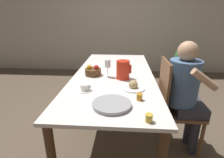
{
  "coord_description": "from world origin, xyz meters",
  "views": [
    {
      "loc": [
        0.12,
        -2.03,
        1.42
      ],
      "look_at": [
        0.0,
        -0.32,
        0.79
      ],
      "focal_mm": 28.0,
      "sensor_mm": 36.0,
      "label": 1
    }
  ],
  "objects_px": {
    "red_pitcher": "(123,70)",
    "chair_person_side": "(173,105)",
    "jam_jar_amber": "(149,118)",
    "potted_plant": "(183,60)",
    "wine_glass_water": "(108,64)",
    "bread_plate": "(133,86)",
    "person_seated": "(186,90)",
    "fruit_bowl": "(93,71)",
    "jam_jar_red": "(139,97)",
    "serving_tray": "(112,104)",
    "teacup_near_person": "(85,88)"
  },
  "relations": [
    {
      "from": "jam_jar_amber",
      "to": "potted_plant",
      "type": "distance_m",
      "value": 3.17
    },
    {
      "from": "fruit_bowl",
      "to": "potted_plant",
      "type": "height_order",
      "value": "fruit_bowl"
    },
    {
      "from": "red_pitcher",
      "to": "jam_jar_amber",
      "type": "distance_m",
      "value": 0.86
    },
    {
      "from": "person_seated",
      "to": "jam_jar_red",
      "type": "height_order",
      "value": "person_seated"
    },
    {
      "from": "jam_jar_red",
      "to": "chair_person_side",
      "type": "bearing_deg",
      "value": 40.53
    },
    {
      "from": "jam_jar_red",
      "to": "person_seated",
      "type": "bearing_deg",
      "value": 32.51
    },
    {
      "from": "chair_person_side",
      "to": "red_pitcher",
      "type": "bearing_deg",
      "value": -108.79
    },
    {
      "from": "jam_jar_red",
      "to": "fruit_bowl",
      "type": "height_order",
      "value": "fruit_bowl"
    },
    {
      "from": "wine_glass_water",
      "to": "potted_plant",
      "type": "relative_size",
      "value": 0.28
    },
    {
      "from": "person_seated",
      "to": "red_pitcher",
      "type": "relative_size",
      "value": 5.79
    },
    {
      "from": "chair_person_side",
      "to": "jam_jar_red",
      "type": "relative_size",
      "value": 18.01
    },
    {
      "from": "chair_person_side",
      "to": "jam_jar_amber",
      "type": "relative_size",
      "value": 18.01
    },
    {
      "from": "red_pitcher",
      "to": "potted_plant",
      "type": "relative_size",
      "value": 0.29
    },
    {
      "from": "jam_jar_amber",
      "to": "wine_glass_water",
      "type": "bearing_deg",
      "value": 112.16
    },
    {
      "from": "wine_glass_water",
      "to": "jam_jar_red",
      "type": "bearing_deg",
      "value": -60.4
    },
    {
      "from": "red_pitcher",
      "to": "jam_jar_amber",
      "type": "height_order",
      "value": "red_pitcher"
    },
    {
      "from": "person_seated",
      "to": "teacup_near_person",
      "type": "relative_size",
      "value": 8.31
    },
    {
      "from": "chair_person_side",
      "to": "bread_plate",
      "type": "distance_m",
      "value": 0.51
    },
    {
      "from": "chair_person_side",
      "to": "wine_glass_water",
      "type": "height_order",
      "value": "chair_person_side"
    },
    {
      "from": "bread_plate",
      "to": "jam_jar_red",
      "type": "height_order",
      "value": "bread_plate"
    },
    {
      "from": "fruit_bowl",
      "to": "wine_glass_water",
      "type": "bearing_deg",
      "value": -14.85
    },
    {
      "from": "fruit_bowl",
      "to": "chair_person_side",
      "type": "bearing_deg",
      "value": -17.34
    },
    {
      "from": "wine_glass_water",
      "to": "serving_tray",
      "type": "relative_size",
      "value": 0.65
    },
    {
      "from": "serving_tray",
      "to": "fruit_bowl",
      "type": "relative_size",
      "value": 1.65
    },
    {
      "from": "wine_glass_water",
      "to": "jam_jar_amber",
      "type": "xyz_separation_m",
      "value": [
        0.36,
        -0.89,
        -0.12
      ]
    },
    {
      "from": "person_seated",
      "to": "bread_plate",
      "type": "height_order",
      "value": "person_seated"
    },
    {
      "from": "jam_jar_amber",
      "to": "serving_tray",
      "type": "bearing_deg",
      "value": 143.35
    },
    {
      "from": "wine_glass_water",
      "to": "bread_plate",
      "type": "distance_m",
      "value": 0.45
    },
    {
      "from": "jam_jar_amber",
      "to": "jam_jar_red",
      "type": "distance_m",
      "value": 0.32
    },
    {
      "from": "red_pitcher",
      "to": "wine_glass_water",
      "type": "height_order",
      "value": "red_pitcher"
    },
    {
      "from": "fruit_bowl",
      "to": "potted_plant",
      "type": "xyz_separation_m",
      "value": [
        1.71,
        2.0,
        -0.33
      ]
    },
    {
      "from": "red_pitcher",
      "to": "potted_plant",
      "type": "distance_m",
      "value": 2.52
    },
    {
      "from": "chair_person_side",
      "to": "wine_glass_water",
      "type": "xyz_separation_m",
      "value": [
        -0.72,
        0.23,
        0.37
      ]
    },
    {
      "from": "chair_person_side",
      "to": "potted_plant",
      "type": "bearing_deg",
      "value": 160.35
    },
    {
      "from": "red_pitcher",
      "to": "bread_plate",
      "type": "distance_m",
      "value": 0.31
    },
    {
      "from": "wine_glass_water",
      "to": "potted_plant",
      "type": "bearing_deg",
      "value": 53.22
    },
    {
      "from": "wine_glass_water",
      "to": "serving_tray",
      "type": "bearing_deg",
      "value": -82.04
    },
    {
      "from": "bread_plate",
      "to": "potted_plant",
      "type": "height_order",
      "value": "bread_plate"
    },
    {
      "from": "red_pitcher",
      "to": "fruit_bowl",
      "type": "bearing_deg",
      "value": 164.9
    },
    {
      "from": "person_seated",
      "to": "serving_tray",
      "type": "height_order",
      "value": "person_seated"
    },
    {
      "from": "bread_plate",
      "to": "red_pitcher",
      "type": "bearing_deg",
      "value": 110.4
    },
    {
      "from": "serving_tray",
      "to": "jam_jar_amber",
      "type": "distance_m",
      "value": 0.33
    },
    {
      "from": "red_pitcher",
      "to": "chair_person_side",
      "type": "bearing_deg",
      "value": -18.79
    },
    {
      "from": "person_seated",
      "to": "jam_jar_amber",
      "type": "distance_m",
      "value": 0.78
    },
    {
      "from": "serving_tray",
      "to": "jam_jar_red",
      "type": "relative_size",
      "value": 5.61
    },
    {
      "from": "person_seated",
      "to": "teacup_near_person",
      "type": "height_order",
      "value": "person_seated"
    },
    {
      "from": "bread_plate",
      "to": "fruit_bowl",
      "type": "xyz_separation_m",
      "value": [
        -0.46,
        0.38,
        0.02
      ]
    },
    {
      "from": "serving_tray",
      "to": "fruit_bowl",
      "type": "height_order",
      "value": "fruit_bowl"
    },
    {
      "from": "person_seated",
      "to": "serving_tray",
      "type": "relative_size",
      "value": 3.83
    },
    {
      "from": "chair_person_side",
      "to": "jam_jar_amber",
      "type": "xyz_separation_m",
      "value": [
        -0.35,
        -0.66,
        0.25
      ]
    }
  ]
}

